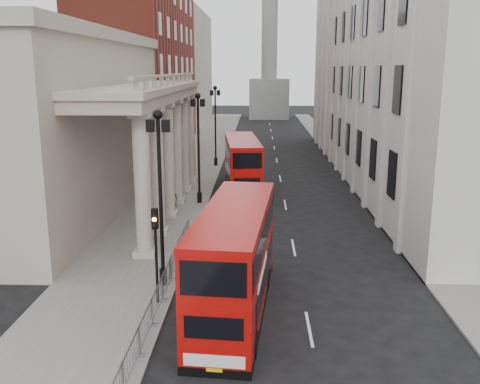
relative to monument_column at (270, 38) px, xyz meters
The scene contains 19 objects.
ground 93.57m from the monument_column, 93.73° to the right, with size 260.00×260.00×0.00m, color black.
sidewalk_west 64.64m from the monument_column, 98.26° to the right, with size 6.00×140.00×0.12m, color slate.
sidewalk_east 64.45m from the monument_column, 83.10° to the right, with size 3.00×140.00×0.12m, color slate.
kerb 64.29m from the monument_column, 95.57° to the right, with size 0.20×140.00×0.14m, color slate.
portico_building 76.47m from the monument_column, 102.57° to the right, with size 9.00×28.00×12.00m, color #9D9484.
brick_building 47.26m from the monument_column, 110.56° to the right, with size 9.00×32.00×22.00m, color maroon.
west_building_far 21.26m from the monument_column, 143.97° to the right, with size 9.00×30.00×20.00m, color #9D9484.
east_building 60.93m from the monument_column, 80.54° to the right, with size 8.00×55.00×25.00m, color beige.
monument_column is the anchor object (origin of this frame).
lamp_post_south 88.94m from the monument_column, 94.29° to the right, with size 1.05×0.44×8.32m.
lamp_post_mid 73.14m from the monument_column, 95.24° to the right, with size 1.05×0.44×8.32m.
lamp_post_north 57.46m from the monument_column, 96.72° to the right, with size 1.05×0.44×8.32m.
traffic_light 91.17m from the monument_column, 94.13° to the right, with size 0.28×0.33×4.30m.
crowd_barriers 91.29m from the monument_column, 94.05° to the right, with size 0.50×18.75×1.10m.
bus_near 91.49m from the monument_column, 91.94° to the right, with size 3.50×10.78×4.57m.
bus_far 69.06m from the monument_column, 92.91° to the right, with size 3.55×10.60×4.49m.
pedestrian_a 79.43m from the monument_column, 97.41° to the right, with size 0.56×0.37×1.54m, color black.
pedestrian_b 77.66m from the monument_column, 96.81° to the right, with size 0.83×0.65×1.71m, color #2A2521.
pedestrian_c 75.85m from the monument_column, 96.49° to the right, with size 0.77×0.50×1.58m, color black.
Camera 1 is at (3.89, -19.79, 10.26)m, focal length 40.00 mm.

